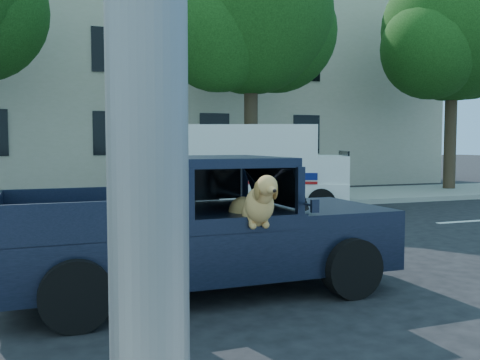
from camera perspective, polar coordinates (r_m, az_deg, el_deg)
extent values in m
plane|color=black|center=(6.84, -8.84, -11.78)|extent=(120.00, 120.00, 0.00)
cube|color=gray|center=(15.81, -15.44, -2.61)|extent=(60.00, 4.00, 0.15)
cylinder|color=#332619|center=(17.25, 1.17, 5.14)|extent=(0.44, 0.44, 4.40)
sphere|color=black|center=(17.74, 1.19, 17.51)|extent=(5.20, 5.20, 5.20)
sphere|color=black|center=(16.89, -2.37, 15.41)|extent=(3.60, 3.60, 3.60)
sphere|color=black|center=(18.27, 3.86, 15.49)|extent=(4.00, 4.00, 4.00)
cylinder|color=#332619|center=(21.49, 21.52, 4.64)|extent=(0.44, 0.44, 4.40)
sphere|color=black|center=(21.89, 21.78, 14.63)|extent=(5.20, 5.20, 5.20)
sphere|color=black|center=(20.75, 19.76, 13.04)|extent=(3.60, 3.60, 3.60)
sphere|color=black|center=(22.68, 23.16, 12.93)|extent=(4.00, 4.00, 4.00)
cube|color=beige|center=(23.51, -9.73, 10.40)|extent=(26.00, 6.00, 9.00)
cube|color=black|center=(6.71, -4.02, -7.06)|extent=(4.73, 1.89, 0.60)
cube|color=black|center=(7.31, 8.60, -3.24)|extent=(1.39, 1.83, 0.14)
cube|color=black|center=(6.66, -2.20, 2.03)|extent=(1.43, 1.76, 0.11)
cube|color=black|center=(6.95, 3.52, -0.50)|extent=(0.26, 1.56, 0.51)
cube|color=black|center=(6.44, 0.53, -5.97)|extent=(0.51, 0.51, 0.34)
cube|color=black|center=(5.96, 7.98, -2.77)|extent=(0.09, 0.05, 0.14)
cube|color=silver|center=(14.47, 2.72, -1.16)|extent=(4.65, 3.42, 0.50)
cube|color=silver|center=(14.42, 1.13, 2.84)|extent=(3.91, 3.10, 1.51)
cube|color=silver|center=(14.52, 9.31, 1.20)|extent=(1.56, 2.07, 0.71)
cube|color=#0B1657|center=(13.47, 1.00, 0.40)|extent=(3.16, 1.36, 0.18)
cube|color=#9E0F0F|center=(13.49, 1.00, -0.29)|extent=(3.16, 1.36, 0.07)
cube|color=yellow|center=(1.92, -10.77, 13.06)|extent=(0.17, 0.03, 0.42)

